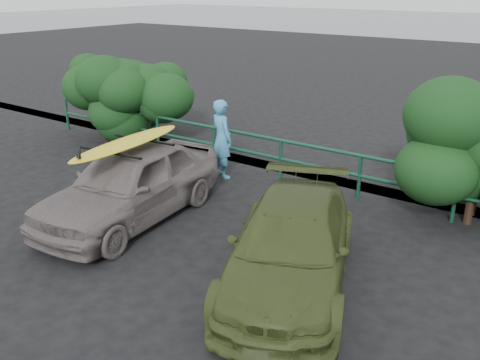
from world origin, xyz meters
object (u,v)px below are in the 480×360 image
object	(u,v)px
guardrail	(246,153)
olive_vehicle	(291,246)
surfboard	(127,143)
man	(222,139)
sedan	(130,184)

from	to	relation	value
guardrail	olive_vehicle	bearing A→B (deg)	-47.09
guardrail	surfboard	xyz separation A→B (m)	(-0.24, -3.59, 1.07)
olive_vehicle	man	bearing A→B (deg)	117.14
sedan	guardrail	bearing A→B (deg)	79.73
guardrail	man	xyz separation A→B (m)	(-0.31, -0.57, 0.43)
guardrail	man	size ratio (longest dim) A/B	7.35
sedan	man	distance (m)	3.03
olive_vehicle	man	xyz separation A→B (m)	(-3.87, 3.26, 0.31)
guardrail	olive_vehicle	xyz separation A→B (m)	(3.56, -3.83, 0.12)
olive_vehicle	guardrail	bearing A→B (deg)	110.18
sedan	surfboard	distance (m)	0.84
man	surfboard	size ratio (longest dim) A/B	0.64
man	olive_vehicle	bearing A→B (deg)	162.30
surfboard	man	bearing A→B (deg)	84.83
sedan	olive_vehicle	xyz separation A→B (m)	(3.81, -0.25, -0.11)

